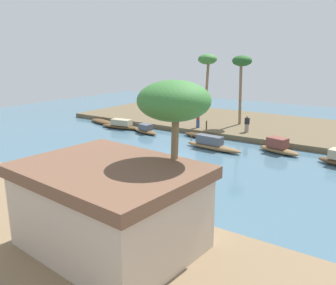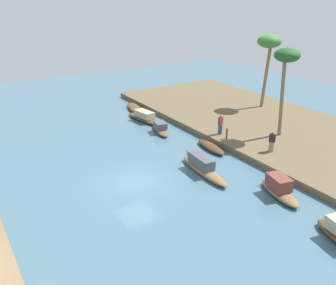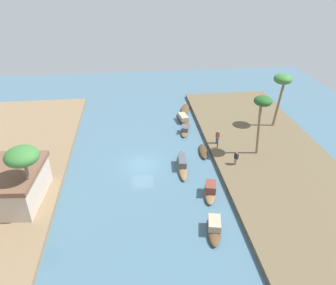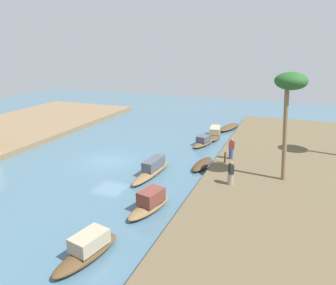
# 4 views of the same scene
# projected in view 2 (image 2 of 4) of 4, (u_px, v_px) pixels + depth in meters

# --- Properties ---
(river_water) EXTENTS (70.60, 70.60, 0.00)m
(river_water) POSITION_uv_depth(u_px,v_px,m) (137.00, 182.00, 24.29)
(river_water) COLOR #476B7F
(river_water) RESTS_ON ground
(riverbank_left) EXTENTS (40.07, 13.68, 0.49)m
(riverbank_left) POSITION_uv_depth(u_px,v_px,m) (293.00, 134.00, 31.75)
(riverbank_left) COLOR brown
(riverbank_left) RESTS_ON ground
(sampan_midstream) EXTENTS (4.53, 2.23, 0.43)m
(sampan_midstream) POSITION_uv_depth(u_px,v_px,m) (135.00, 108.00, 39.03)
(sampan_midstream) COLOR brown
(sampan_midstream) RESTS_ON river_water
(sampan_open_hull) EXTENTS (3.71, 1.89, 1.26)m
(sampan_open_hull) POSITION_uv_depth(u_px,v_px,m) (279.00, 189.00, 22.49)
(sampan_open_hull) COLOR brown
(sampan_open_hull) RESTS_ON river_water
(sampan_foreground) EXTENTS (3.52, 1.32, 0.43)m
(sampan_foreground) POSITION_uv_depth(u_px,v_px,m) (211.00, 147.00, 29.28)
(sampan_foreground) COLOR #47331E
(sampan_foreground) RESTS_ON river_water
(sampan_with_red_awning) EXTENTS (3.53, 1.81, 0.96)m
(sampan_with_red_awning) POSITION_uv_depth(u_px,v_px,m) (160.00, 129.00, 32.80)
(sampan_with_red_awning) COLOR brown
(sampan_with_red_awning) RESTS_ON river_water
(sampan_upstream_small) EXTENTS (5.06, 1.85, 1.02)m
(sampan_upstream_small) POSITION_uv_depth(u_px,v_px,m) (144.00, 117.00, 35.69)
(sampan_upstream_small) COLOR brown
(sampan_upstream_small) RESTS_ON river_water
(sampan_near_left_bank) EXTENTS (5.30, 1.39, 1.17)m
(sampan_near_left_bank) POSITION_uv_depth(u_px,v_px,m) (203.00, 167.00, 25.37)
(sampan_near_left_bank) COLOR brown
(sampan_near_left_bank) RESTS_ON river_water
(person_on_near_bank) EXTENTS (0.43, 0.49, 1.71)m
(person_on_near_bank) POSITION_uv_depth(u_px,v_px,m) (220.00, 125.00, 30.89)
(person_on_near_bank) COLOR #33477A
(person_on_near_bank) RESTS_ON riverbank_left
(person_by_mooring) EXTENTS (0.55, 0.55, 1.59)m
(person_by_mooring) POSITION_uv_depth(u_px,v_px,m) (272.00, 143.00, 27.52)
(person_by_mooring) COLOR gray
(person_by_mooring) RESTS_ON riverbank_left
(mooring_post) EXTENTS (0.14, 0.14, 0.88)m
(mooring_post) POSITION_uv_depth(u_px,v_px,m) (227.00, 134.00, 30.01)
(mooring_post) COLOR #4C3823
(mooring_post) RESTS_ON riverbank_left
(palm_tree_left_near) EXTENTS (2.03, 2.03, 7.21)m
(palm_tree_left_near) POSITION_uv_depth(u_px,v_px,m) (287.00, 60.00, 28.54)
(palm_tree_left_near) COLOR #7F6647
(palm_tree_left_near) RESTS_ON riverbank_left
(palm_tree_left_far) EXTENTS (2.39, 2.39, 7.31)m
(palm_tree_left_far) POSITION_uv_depth(u_px,v_px,m) (269.00, 45.00, 36.47)
(palm_tree_left_far) COLOR #7F6647
(palm_tree_left_far) RESTS_ON riverbank_left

